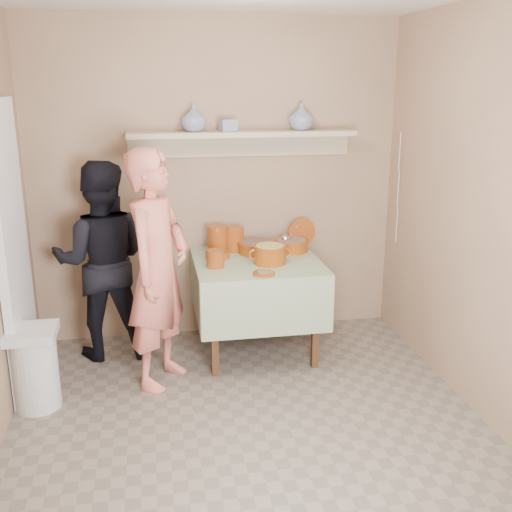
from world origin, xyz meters
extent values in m
plane|color=#74675B|center=(0.00, 0.00, 0.00)|extent=(3.50, 3.50, 0.00)
cube|color=silver|center=(-1.46, 0.95, 1.00)|extent=(0.06, 0.70, 2.00)
cylinder|color=maroon|center=(-0.02, 1.54, 0.87)|extent=(0.17, 0.17, 0.22)
cylinder|color=maroon|center=(0.11, 1.56, 0.86)|extent=(0.17, 0.17, 0.20)
cylinder|color=maroon|center=(-0.09, 1.14, 0.83)|extent=(0.13, 0.13, 0.13)
cylinder|color=maroon|center=(-0.04, 1.38, 0.79)|extent=(0.19, 0.19, 0.06)
cylinder|color=maroon|center=(0.69, 1.61, 0.88)|extent=(0.24, 0.08, 0.24)
imported|color=navy|center=(0.68, 1.64, 1.83)|extent=(0.24, 0.24, 0.21)
imported|color=navy|center=(-0.18, 1.64, 1.82)|extent=(0.26, 0.26, 0.20)
cube|color=navy|center=(0.09, 1.61, 1.77)|extent=(0.15, 0.12, 0.09)
imported|color=#D26A5A|center=(-0.51, 0.89, 0.84)|extent=(0.65, 0.73, 1.68)
imported|color=black|center=(-0.93, 1.43, 0.77)|extent=(0.77, 0.61, 1.54)
cube|color=#9C7B5F|center=(0.00, 1.76, 1.30)|extent=(3.00, 0.02, 2.60)
cube|color=#9C7B5F|center=(0.00, -1.76, 1.30)|extent=(3.00, 0.02, 2.60)
cube|color=#9C7B5F|center=(1.51, 0.00, 1.30)|extent=(0.02, 3.50, 2.60)
cube|color=#4C2D16|center=(-0.13, 0.90, 0.35)|extent=(0.05, 0.05, 0.71)
cube|color=#4C2D16|center=(0.63, 0.90, 0.35)|extent=(0.05, 0.05, 0.71)
cube|color=#4C2D16|center=(-0.13, 1.66, 0.35)|extent=(0.05, 0.05, 0.71)
cube|color=#4C2D16|center=(0.63, 1.66, 0.35)|extent=(0.05, 0.05, 0.71)
cube|color=#4C2D16|center=(0.25, 1.28, 0.73)|extent=(0.90, 0.90, 0.04)
cube|color=#29591E|center=(0.25, 1.28, 0.76)|extent=(0.96, 0.96, 0.01)
cube|color=#29591E|center=(0.25, 0.80, 0.54)|extent=(0.96, 0.01, 0.44)
cube|color=#29591E|center=(0.25, 1.76, 0.54)|extent=(0.96, 0.01, 0.44)
cube|color=#29591E|center=(-0.23, 1.28, 0.54)|extent=(0.01, 0.96, 0.44)
cube|color=#29591E|center=(0.73, 1.28, 0.54)|extent=(0.01, 0.96, 0.44)
cylinder|color=#762F08|center=(0.28, 1.46, 0.81)|extent=(0.28, 0.28, 0.09)
cylinder|color=maroon|center=(0.28, 1.46, 0.85)|extent=(0.30, 0.30, 0.01)
cylinder|color=brown|center=(0.28, 1.46, 0.83)|extent=(0.25, 0.25, 0.05)
cylinder|color=#762F08|center=(0.58, 1.47, 0.81)|extent=(0.26, 0.26, 0.09)
cylinder|color=maroon|center=(0.58, 1.47, 0.85)|extent=(0.28, 0.28, 0.01)
cylinder|color=#8C6B54|center=(0.58, 1.47, 0.83)|extent=(0.23, 0.23, 0.05)
cylinder|color=silver|center=(0.56, 1.36, 0.94)|extent=(0.01, 0.22, 0.16)
sphere|color=silver|center=(0.52, 1.48, 0.87)|extent=(0.07, 0.07, 0.07)
cylinder|color=#762F08|center=(0.33, 1.17, 0.83)|extent=(0.24, 0.24, 0.14)
cylinder|color=maroon|center=(0.33, 1.17, 0.90)|extent=(0.25, 0.25, 0.01)
cylinder|color=tan|center=(0.33, 1.17, 0.88)|extent=(0.21, 0.21, 0.05)
torus|color=maroon|center=(0.21, 1.17, 0.84)|extent=(0.09, 0.02, 0.09)
torus|color=maroon|center=(0.45, 1.17, 0.84)|extent=(0.09, 0.02, 0.09)
cylinder|color=maroon|center=(0.23, 0.90, 0.77)|extent=(0.16, 0.16, 0.02)
cylinder|color=#8C6B54|center=(0.23, 0.90, 0.78)|extent=(0.09, 0.09, 0.01)
cube|color=tan|center=(0.20, 1.62, 1.70)|extent=(1.80, 0.25, 0.04)
cube|color=tan|center=(0.20, 1.74, 1.60)|extent=(1.80, 0.02, 0.18)
cylinder|color=silver|center=(-1.35, 0.67, 0.25)|extent=(0.30, 0.30, 0.50)
cube|color=silver|center=(-1.35, 0.67, 0.53)|extent=(0.32, 0.32, 0.06)
cylinder|color=silver|center=(1.47, 1.50, 1.55)|extent=(0.01, 0.01, 0.30)
cylinder|color=silver|center=(1.47, 1.48, 1.25)|extent=(0.01, 0.01, 0.30)
cylinder|color=silver|center=(1.47, 1.46, 0.95)|extent=(0.01, 0.01, 0.30)
camera|label=1|loc=(-0.54, -3.11, 2.10)|focal=42.00mm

